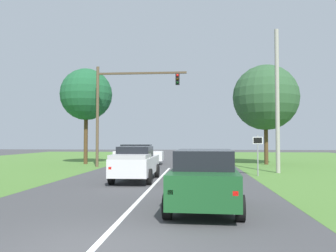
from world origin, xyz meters
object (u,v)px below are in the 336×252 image
Objects in this scene: oak_tree_right at (266,98)px; red_suv_near at (204,178)px; extra_tree_1 at (86,95)px; utility_pole_right at (277,101)px; traffic_light at (120,101)px; crossing_suv_far at (138,154)px; keep_moving_sign at (258,150)px; pickup_truck_lead at (136,163)px.

red_suv_near is at bearing -106.29° from oak_tree_right.
extra_tree_1 is (-10.44, 20.05, 5.43)m from red_suv_near.
utility_pole_right reaches higher than extra_tree_1.
red_suv_near is at bearing -68.67° from traffic_light.
crossing_suv_far is 0.50× the size of extra_tree_1.
extra_tree_1 is at bearing 154.75° from utility_pole_right.
extra_tree_1 is at bearing 178.76° from crossing_suv_far.
red_suv_near is 0.47× the size of utility_pole_right.
utility_pole_right is (10.75, -7.29, 3.95)m from crossing_suv_far.
red_suv_near is at bearing -108.45° from keep_moving_sign.
red_suv_near is 23.25m from extra_tree_1.
utility_pole_right is at bearing -95.88° from oak_tree_right.
utility_pole_right is (11.77, -4.08, -0.56)m from traffic_light.
red_suv_near is 1.03× the size of crossing_suv_far.
keep_moving_sign is (3.55, 10.63, 0.62)m from red_suv_near.
extra_tree_1 reaches higher than red_suv_near.
extra_tree_1 reaches higher than keep_moving_sign.
oak_tree_right is at bearing 17.77° from traffic_light.
oak_tree_right reaches higher than pickup_truck_lead.
pickup_truck_lead is 0.65× the size of traffic_light.
traffic_light is (-6.54, 16.74, 4.45)m from red_suv_near.
keep_moving_sign is at bearing -31.23° from traffic_light.
utility_pole_right is (8.76, 5.22, 3.91)m from pickup_truck_lead.
pickup_truck_lead is 2.14× the size of keep_moving_sign.
pickup_truck_lead is (-3.52, 7.44, -0.02)m from red_suv_near.
oak_tree_right is (9.60, 13.35, 5.10)m from pickup_truck_lead.
keep_moving_sign is at bearing 24.30° from pickup_truck_lead.
crossing_suv_far is at bearing 105.44° from red_suv_near.
red_suv_near is 0.50× the size of oak_tree_right.
utility_pole_right is 17.40m from extra_tree_1.
traffic_light is at bearing -162.23° from oak_tree_right.
oak_tree_right is at bearing 2.53° from extra_tree_1.
red_suv_near is 1.80× the size of keep_moving_sign.
keep_moving_sign reaches higher than red_suv_near.
pickup_truck_lead is at bearing -149.19° from utility_pole_right.
utility_pole_right reaches higher than pickup_truck_lead.
traffic_light reaches higher than pickup_truck_lead.
extra_tree_1 is (-3.90, 3.31, 0.99)m from traffic_light.
oak_tree_right is 1.02× the size of extra_tree_1.
extra_tree_1 is (-4.93, 0.11, 5.49)m from crossing_suv_far.
oak_tree_right reaches higher than extra_tree_1.
crossing_suv_far is at bearing 134.18° from keep_moving_sign.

